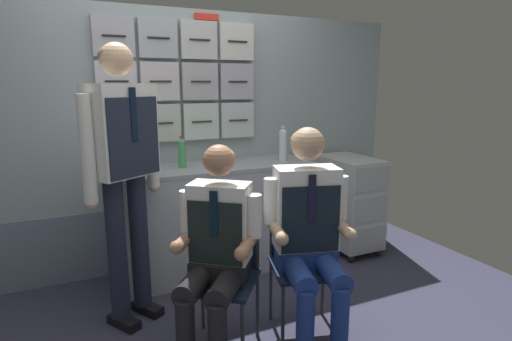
{
  "coord_description": "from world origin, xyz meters",
  "views": [
    {
      "loc": [
        -0.86,
        -2.04,
        1.55
      ],
      "look_at": [
        0.22,
        0.28,
        1.02
      ],
      "focal_mm": 28.9,
      "sensor_mm": 36.0,
      "label": 1
    }
  ],
  "objects_px": {
    "service_trolley": "(348,201)",
    "folding_chair_right": "(302,249)",
    "folding_chair_left": "(225,260)",
    "crew_member_right": "(309,227)",
    "crew_member_standing": "(123,159)",
    "water_bottle_clear": "(132,157)",
    "paper_cup_blue": "(143,170)",
    "crew_member_left": "(216,247)"
  },
  "relations": [
    {
      "from": "service_trolley",
      "to": "folding_chair_right",
      "type": "height_order",
      "value": "service_trolley"
    },
    {
      "from": "crew_member_standing",
      "to": "paper_cup_blue",
      "type": "xyz_separation_m",
      "value": [
        0.18,
        0.35,
        -0.16
      ]
    },
    {
      "from": "service_trolley",
      "to": "paper_cup_blue",
      "type": "height_order",
      "value": "paper_cup_blue"
    },
    {
      "from": "crew_member_left",
      "to": "paper_cup_blue",
      "type": "relative_size",
      "value": 18.13
    },
    {
      "from": "crew_member_left",
      "to": "crew_member_standing",
      "type": "xyz_separation_m",
      "value": [
        -0.38,
        0.62,
        0.42
      ]
    },
    {
      "from": "folding_chair_left",
      "to": "crew_member_standing",
      "type": "bearing_deg",
      "value": 134.26
    },
    {
      "from": "service_trolley",
      "to": "folding_chair_left",
      "type": "bearing_deg",
      "value": -150.86
    },
    {
      "from": "service_trolley",
      "to": "folding_chair_left",
      "type": "height_order",
      "value": "service_trolley"
    },
    {
      "from": "paper_cup_blue",
      "to": "water_bottle_clear",
      "type": "bearing_deg",
      "value": -149.23
    },
    {
      "from": "service_trolley",
      "to": "water_bottle_clear",
      "type": "bearing_deg",
      "value": -177.74
    },
    {
      "from": "service_trolley",
      "to": "crew_member_left",
      "type": "height_order",
      "value": "crew_member_left"
    },
    {
      "from": "folding_chair_left",
      "to": "crew_member_left",
      "type": "relative_size",
      "value": 0.69
    },
    {
      "from": "service_trolley",
      "to": "folding_chair_right",
      "type": "bearing_deg",
      "value": -139.34
    },
    {
      "from": "folding_chair_left",
      "to": "paper_cup_blue",
      "type": "xyz_separation_m",
      "value": [
        -0.31,
        0.85,
        0.41
      ]
    },
    {
      "from": "folding_chair_right",
      "to": "crew_member_right",
      "type": "relative_size",
      "value": 0.65
    },
    {
      "from": "crew_member_right",
      "to": "crew_member_standing",
      "type": "height_order",
      "value": "crew_member_standing"
    },
    {
      "from": "water_bottle_clear",
      "to": "service_trolley",
      "type": "bearing_deg",
      "value": 2.26
    },
    {
      "from": "folding_chair_left",
      "to": "crew_member_right",
      "type": "distance_m",
      "value": 0.54
    },
    {
      "from": "folding_chair_right",
      "to": "service_trolley",
      "type": "bearing_deg",
      "value": 40.66
    },
    {
      "from": "service_trolley",
      "to": "folding_chair_right",
      "type": "xyz_separation_m",
      "value": [
        -1.07,
        -0.92,
        0.05
      ]
    },
    {
      "from": "folding_chair_right",
      "to": "crew_member_standing",
      "type": "distance_m",
      "value": 1.26
    },
    {
      "from": "crew_member_left",
      "to": "water_bottle_clear",
      "type": "xyz_separation_m",
      "value": [
        -0.28,
        0.93,
        0.38
      ]
    },
    {
      "from": "crew_member_left",
      "to": "folding_chair_right",
      "type": "relative_size",
      "value": 1.45
    },
    {
      "from": "folding_chair_right",
      "to": "crew_member_right",
      "type": "bearing_deg",
      "value": -105.82
    },
    {
      "from": "folding_chair_right",
      "to": "folding_chair_left",
      "type": "bearing_deg",
      "value": 175.53
    },
    {
      "from": "service_trolley",
      "to": "crew_member_right",
      "type": "xyz_separation_m",
      "value": [
        -1.11,
        -1.07,
        0.25
      ]
    },
    {
      "from": "crew_member_standing",
      "to": "paper_cup_blue",
      "type": "distance_m",
      "value": 0.42
    },
    {
      "from": "folding_chair_left",
      "to": "paper_cup_blue",
      "type": "height_order",
      "value": "paper_cup_blue"
    },
    {
      "from": "folding_chair_left",
      "to": "paper_cup_blue",
      "type": "bearing_deg",
      "value": 109.9
    },
    {
      "from": "water_bottle_clear",
      "to": "paper_cup_blue",
      "type": "bearing_deg",
      "value": 30.77
    },
    {
      "from": "crew_member_standing",
      "to": "paper_cup_blue",
      "type": "bearing_deg",
      "value": 63.42
    },
    {
      "from": "crew_member_right",
      "to": "service_trolley",
      "type": "bearing_deg",
      "value": 43.9
    },
    {
      "from": "folding_chair_left",
      "to": "crew_member_left",
      "type": "bearing_deg",
      "value": -127.89
    },
    {
      "from": "crew_member_standing",
      "to": "folding_chair_left",
      "type": "bearing_deg",
      "value": -45.74
    },
    {
      "from": "crew_member_right",
      "to": "paper_cup_blue",
      "type": "xyz_separation_m",
      "value": [
        -0.77,
        1.04,
        0.21
      ]
    },
    {
      "from": "crew_member_right",
      "to": "crew_member_standing",
      "type": "distance_m",
      "value": 1.22
    },
    {
      "from": "crew_member_right",
      "to": "paper_cup_blue",
      "type": "height_order",
      "value": "crew_member_right"
    },
    {
      "from": "water_bottle_clear",
      "to": "crew_member_left",
      "type": "bearing_deg",
      "value": -72.95
    },
    {
      "from": "crew_member_right",
      "to": "water_bottle_clear",
      "type": "distance_m",
      "value": 1.34
    },
    {
      "from": "crew_member_left",
      "to": "crew_member_right",
      "type": "distance_m",
      "value": 0.57
    },
    {
      "from": "crew_member_right",
      "to": "water_bottle_clear",
      "type": "height_order",
      "value": "crew_member_right"
    },
    {
      "from": "service_trolley",
      "to": "crew_member_left",
      "type": "distance_m",
      "value": 1.96
    }
  ]
}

